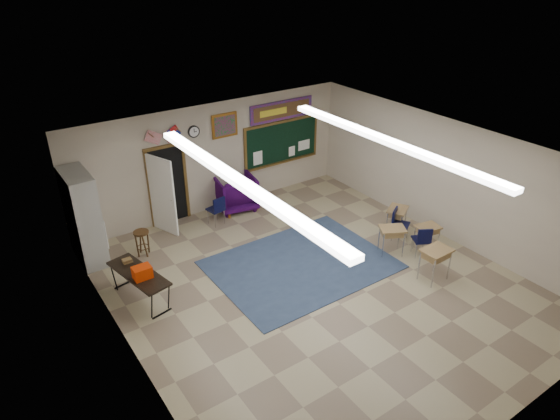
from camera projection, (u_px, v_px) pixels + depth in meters
floor at (315, 285)px, 10.90m from camera, size 9.00×9.00×0.00m
back_wall at (214, 158)px, 13.48m from camera, size 8.00×0.04×3.00m
front_wall at (520, 356)px, 6.92m from camera, size 8.00×0.04×3.00m
left_wall at (127, 293)px, 8.19m from camera, size 0.04×9.00×3.00m
right_wall at (446, 179)px, 12.21m from camera, size 0.04×9.00×3.00m
ceiling at (321, 157)px, 9.50m from camera, size 8.00×9.00×0.04m
area_rug at (301, 264)px, 11.58m from camera, size 4.00×3.00×0.02m
fluorescent_strips at (321, 159)px, 9.53m from camera, size 3.86×6.00×0.10m
doorway at (166, 188)px, 12.82m from camera, size 1.10×0.89×2.16m
chalkboard at (282, 143)px, 14.57m from camera, size 2.55×0.14×1.30m
bulletin_board at (282, 110)px, 14.12m from camera, size 2.10×0.05×0.55m
framed_art_print at (225, 125)px, 13.23m from camera, size 0.75×0.05×0.65m
wall_clock at (194, 132)px, 12.78m from camera, size 0.32×0.05×0.32m
wall_flags at (162, 133)px, 12.27m from camera, size 1.16×0.06×0.70m
storage_cabinet at (84, 217)px, 11.33m from camera, size 0.59×1.25×2.20m
wingback_armchair at (235, 192)px, 13.90m from camera, size 1.22×1.24×0.98m
student_chair_reading at (216, 210)px, 13.13m from camera, size 0.47×0.47×0.82m
student_chair_desk_a at (421, 240)px, 11.79m from camera, size 0.53×0.53×0.79m
student_chair_desk_b at (401, 225)px, 12.40m from camera, size 0.57×0.57×0.83m
student_desk_front_left at (391, 239)px, 11.83m from camera, size 0.73×0.67×0.71m
student_desk_front_right at (396, 220)px, 12.68m from camera, size 0.74×0.68×0.72m
student_desk_back_left at (435, 263)px, 10.89m from camera, size 0.65×0.50×0.77m
student_desk_back_right at (427, 237)px, 11.98m from camera, size 0.62×0.51×0.66m
folding_table at (140, 285)px, 10.28m from camera, size 0.85×1.69×0.92m
wooden_stool at (143, 243)px, 11.82m from camera, size 0.36×0.36×0.64m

